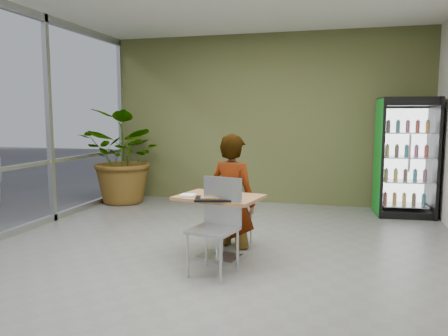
{
  "coord_description": "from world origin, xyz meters",
  "views": [
    {
      "loc": [
        1.37,
        -4.76,
        1.67
      ],
      "look_at": [
        -0.04,
        0.63,
        1.0
      ],
      "focal_mm": 35.0,
      "sensor_mm": 36.0,
      "label": 1
    }
  ],
  "objects_px": {
    "dining_table": "(219,214)",
    "cafeteria_tray": "(214,199)",
    "chair_near": "(218,218)",
    "seated_woman": "(233,202)",
    "soda_cup": "(233,189)",
    "beverage_fridge": "(406,157)",
    "potted_plant": "(126,157)",
    "chair_far": "(230,207)"
  },
  "relations": [
    {
      "from": "dining_table",
      "to": "chair_near",
      "type": "xyz_separation_m",
      "value": [
        0.1,
        -0.42,
        0.06
      ]
    },
    {
      "from": "seated_woman",
      "to": "cafeteria_tray",
      "type": "relative_size",
      "value": 4.33
    },
    {
      "from": "cafeteria_tray",
      "to": "beverage_fridge",
      "type": "bearing_deg",
      "value": 53.29
    },
    {
      "from": "chair_near",
      "to": "potted_plant",
      "type": "height_order",
      "value": "potted_plant"
    },
    {
      "from": "chair_near",
      "to": "potted_plant",
      "type": "relative_size",
      "value": 0.57
    },
    {
      "from": "chair_near",
      "to": "beverage_fridge",
      "type": "relative_size",
      "value": 0.52
    },
    {
      "from": "dining_table",
      "to": "chair_near",
      "type": "bearing_deg",
      "value": -76.83
    },
    {
      "from": "chair_far",
      "to": "chair_near",
      "type": "relative_size",
      "value": 0.87
    },
    {
      "from": "dining_table",
      "to": "soda_cup",
      "type": "xyz_separation_m",
      "value": [
        0.15,
        0.07,
        0.29
      ]
    },
    {
      "from": "chair_near",
      "to": "seated_woman",
      "type": "bearing_deg",
      "value": 106.99
    },
    {
      "from": "soda_cup",
      "to": "potted_plant",
      "type": "bearing_deg",
      "value": 135.53
    },
    {
      "from": "seated_woman",
      "to": "beverage_fridge",
      "type": "distance_m",
      "value": 3.42
    },
    {
      "from": "potted_plant",
      "to": "chair_near",
      "type": "bearing_deg",
      "value": -49.72
    },
    {
      "from": "cafeteria_tray",
      "to": "seated_woman",
      "type": "bearing_deg",
      "value": 88.1
    },
    {
      "from": "chair_far",
      "to": "beverage_fridge",
      "type": "distance_m",
      "value": 3.47
    },
    {
      "from": "dining_table",
      "to": "potted_plant",
      "type": "distance_m",
      "value": 3.79
    },
    {
      "from": "soda_cup",
      "to": "cafeteria_tray",
      "type": "height_order",
      "value": "soda_cup"
    },
    {
      "from": "chair_near",
      "to": "soda_cup",
      "type": "height_order",
      "value": "chair_near"
    },
    {
      "from": "chair_far",
      "to": "beverage_fridge",
      "type": "relative_size",
      "value": 0.45
    },
    {
      "from": "chair_far",
      "to": "beverage_fridge",
      "type": "height_order",
      "value": "beverage_fridge"
    },
    {
      "from": "dining_table",
      "to": "beverage_fridge",
      "type": "relative_size",
      "value": 0.53
    },
    {
      "from": "dining_table",
      "to": "chair_near",
      "type": "distance_m",
      "value": 0.43
    },
    {
      "from": "seated_woman",
      "to": "chair_near",
      "type": "bearing_deg",
      "value": 112.45
    },
    {
      "from": "soda_cup",
      "to": "chair_near",
      "type": "bearing_deg",
      "value": -95.89
    },
    {
      "from": "dining_table",
      "to": "soda_cup",
      "type": "height_order",
      "value": "soda_cup"
    },
    {
      "from": "soda_cup",
      "to": "potted_plant",
      "type": "height_order",
      "value": "potted_plant"
    },
    {
      "from": "chair_near",
      "to": "chair_far",
      "type": "bearing_deg",
      "value": 108.98
    },
    {
      "from": "soda_cup",
      "to": "beverage_fridge",
      "type": "height_order",
      "value": "beverage_fridge"
    },
    {
      "from": "seated_woman",
      "to": "cafeteria_tray",
      "type": "bearing_deg",
      "value": 106.54
    },
    {
      "from": "beverage_fridge",
      "to": "potted_plant",
      "type": "relative_size",
      "value": 1.1
    },
    {
      "from": "beverage_fridge",
      "to": "cafeteria_tray",
      "type": "bearing_deg",
      "value": -131.39
    },
    {
      "from": "beverage_fridge",
      "to": "seated_woman",
      "type": "bearing_deg",
      "value": -139.03
    },
    {
      "from": "dining_table",
      "to": "potted_plant",
      "type": "xyz_separation_m",
      "value": [
        -2.59,
        2.75,
        0.36
      ]
    },
    {
      "from": "dining_table",
      "to": "beverage_fridge",
      "type": "xyz_separation_m",
      "value": [
        2.4,
        2.96,
        0.45
      ]
    },
    {
      "from": "chair_near",
      "to": "beverage_fridge",
      "type": "height_order",
      "value": "beverage_fridge"
    },
    {
      "from": "chair_near",
      "to": "cafeteria_tray",
      "type": "xyz_separation_m",
      "value": [
        -0.09,
        0.16,
        0.17
      ]
    },
    {
      "from": "dining_table",
      "to": "cafeteria_tray",
      "type": "xyz_separation_m",
      "value": [
        0.0,
        -0.26,
        0.23
      ]
    },
    {
      "from": "dining_table",
      "to": "potted_plant",
      "type": "relative_size",
      "value": 0.58
    },
    {
      "from": "chair_far",
      "to": "soda_cup",
      "type": "bearing_deg",
      "value": 127.2
    },
    {
      "from": "dining_table",
      "to": "chair_near",
      "type": "relative_size",
      "value": 1.03
    },
    {
      "from": "seated_woman",
      "to": "cafeteria_tray",
      "type": "height_order",
      "value": "seated_woman"
    },
    {
      "from": "cafeteria_tray",
      "to": "beverage_fridge",
      "type": "xyz_separation_m",
      "value": [
        2.4,
        3.22,
        0.22
      ]
    }
  ]
}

